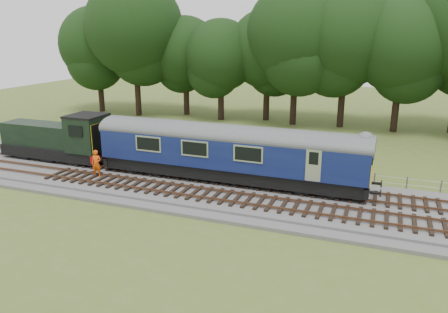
% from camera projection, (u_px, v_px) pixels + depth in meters
% --- Properties ---
extents(ground, '(120.00, 120.00, 0.00)m').
position_uv_depth(ground, '(300.00, 203.00, 26.36)').
color(ground, '#4E6424').
rests_on(ground, ground).
extents(ballast, '(70.00, 7.00, 0.35)m').
position_uv_depth(ballast, '(301.00, 201.00, 26.31)').
color(ballast, '#4C4C4F').
rests_on(ballast, ground).
extents(track_north, '(67.20, 2.40, 0.21)m').
position_uv_depth(track_north, '(305.00, 189.00, 27.50)').
color(track_north, black).
rests_on(track_north, ballast).
extents(track_south, '(67.20, 2.40, 0.21)m').
position_uv_depth(track_south, '(295.00, 207.00, 24.80)').
color(track_south, black).
rests_on(track_south, ballast).
extents(fence, '(64.00, 0.12, 1.00)m').
position_uv_depth(fence, '(313.00, 180.00, 30.39)').
color(fence, '#6B6054').
rests_on(fence, ground).
extents(tree_line, '(70.00, 8.00, 18.00)m').
position_uv_depth(tree_line, '(342.00, 129.00, 46.10)').
color(tree_line, black).
rests_on(tree_line, ground).
extents(dmu_railcar, '(18.05, 2.86, 3.88)m').
position_uv_depth(dmu_railcar, '(229.00, 148.00, 28.65)').
color(dmu_railcar, black).
rests_on(dmu_railcar, ground).
extents(shunter_loco, '(8.92, 2.60, 3.38)m').
position_uv_depth(shunter_loco, '(59.00, 139.00, 33.58)').
color(shunter_loco, black).
rests_on(shunter_loco, ground).
extents(worker, '(0.75, 0.56, 1.88)m').
position_uv_depth(worker, '(96.00, 164.00, 29.80)').
color(worker, '#EF520C').
rests_on(worker, ballast).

